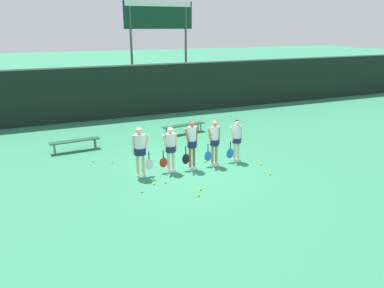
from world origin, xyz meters
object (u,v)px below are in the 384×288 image
(tennis_ball_4, at_px, (154,183))
(tennis_ball_5, at_px, (206,161))
(bench_courtside, at_px, (75,142))
(player_3, at_px, (214,140))
(player_1, at_px, (170,146))
(player_0, at_px, (140,147))
(tennis_ball_9, at_px, (270,174))
(tennis_ball_2, at_px, (199,195))
(bench_far, at_px, (184,126))
(scoreboard, at_px, (159,24))
(player_4, at_px, (237,138))
(tennis_ball_3, at_px, (261,164))
(tennis_ball_6, at_px, (93,161))
(tennis_ball_0, at_px, (165,182))
(tennis_ball_1, at_px, (112,162))
(player_2, at_px, (192,141))
(tennis_ball_8, at_px, (142,191))
(tennis_ball_7, at_px, (201,189))

(tennis_ball_4, xyz_separation_m, tennis_ball_5, (2.46, 1.22, -0.00))
(bench_courtside, distance_m, player_3, 5.93)
(player_1, distance_m, tennis_ball_4, 1.56)
(player_0, bearing_deg, tennis_ball_9, -15.17)
(tennis_ball_2, bearing_deg, tennis_ball_9, 10.51)
(bench_courtside, xyz_separation_m, bench_far, (5.12, 0.60, -0.01))
(scoreboard, distance_m, player_1, 11.91)
(bench_far, height_order, player_4, player_4)
(tennis_ball_2, distance_m, tennis_ball_3, 3.58)
(bench_far, height_order, tennis_ball_6, bench_far)
(tennis_ball_0, xyz_separation_m, tennis_ball_1, (-1.20, 2.60, -0.00))
(tennis_ball_2, relative_size, tennis_ball_4, 0.97)
(player_2, height_order, tennis_ball_1, player_2)
(bench_far, distance_m, player_4, 4.40)
(player_0, xyz_separation_m, tennis_ball_2, (1.16, -2.24, -1.02))
(tennis_ball_3, relative_size, tennis_ball_9, 0.93)
(tennis_ball_2, distance_m, tennis_ball_5, 3.00)
(tennis_ball_2, bearing_deg, player_1, 91.63)
(scoreboard, relative_size, player_3, 3.74)
(player_0, bearing_deg, player_4, 7.08)
(tennis_ball_0, relative_size, tennis_ball_6, 1.00)
(player_0, distance_m, tennis_ball_8, 1.68)
(player_4, bearing_deg, bench_far, 98.84)
(bench_courtside, relative_size, player_1, 1.23)
(tennis_ball_2, distance_m, tennis_ball_6, 4.99)
(tennis_ball_9, bearing_deg, player_0, 157.84)
(player_0, bearing_deg, tennis_ball_6, 128.45)
(player_0, xyz_separation_m, tennis_ball_5, (2.65, 0.36, -1.02))
(tennis_ball_4, distance_m, tennis_ball_5, 2.75)
(tennis_ball_1, xyz_separation_m, tennis_ball_5, (3.28, -1.35, 0.00))
(tennis_ball_4, relative_size, tennis_ball_8, 1.08)
(player_2, bearing_deg, tennis_ball_8, -155.55)
(tennis_ball_8, bearing_deg, tennis_ball_4, 38.44)
(tennis_ball_4, xyz_separation_m, tennis_ball_9, (3.96, -0.83, -0.00))
(tennis_ball_0, distance_m, tennis_ball_6, 3.52)
(bench_courtside, height_order, player_3, player_3)
(player_1, distance_m, tennis_ball_1, 2.60)
(tennis_ball_1, distance_m, tennis_ball_6, 0.76)
(player_0, xyz_separation_m, tennis_ball_7, (1.39, -1.89, -1.02))
(tennis_ball_8, relative_size, tennis_ball_9, 0.93)
(tennis_ball_6, bearing_deg, tennis_ball_9, -34.90)
(bench_far, height_order, player_1, player_1)
(bench_far, relative_size, tennis_ball_7, 31.35)
(tennis_ball_8, height_order, tennis_ball_9, tennis_ball_9)
(bench_far, distance_m, tennis_ball_9, 6.10)
(scoreboard, bearing_deg, tennis_ball_8, -111.78)
(tennis_ball_2, height_order, tennis_ball_9, tennis_ball_9)
(tennis_ball_4, bearing_deg, player_2, 25.41)
(tennis_ball_0, xyz_separation_m, tennis_ball_4, (-0.38, 0.02, 0.00))
(tennis_ball_8, bearing_deg, tennis_ball_0, 23.76)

